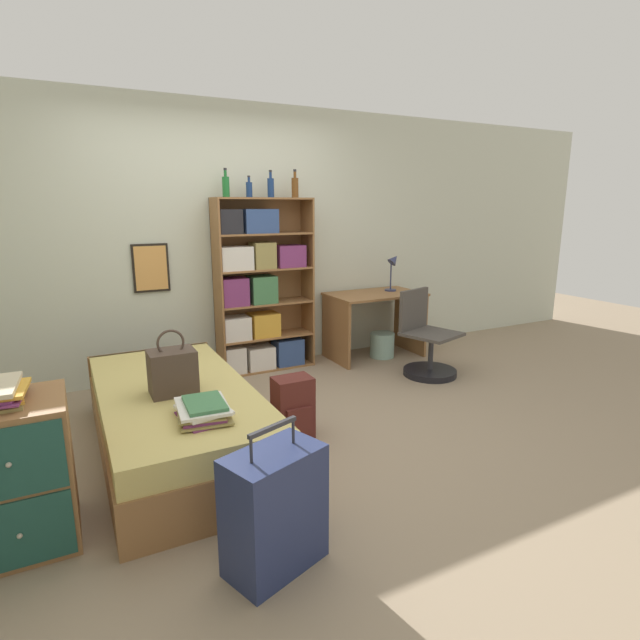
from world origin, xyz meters
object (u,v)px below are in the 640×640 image
at_px(bottle_brown, 249,189).
at_px(desk, 375,314).
at_px(desk_lamp, 393,265).
at_px(book_stack_on_bed, 203,410).
at_px(desk_chair, 427,349).
at_px(bookcase, 258,292).
at_px(suitcase, 275,510).
at_px(bottle_clear, 271,187).
at_px(backpack, 293,408).
at_px(bed, 176,418).
at_px(handbag, 173,371).
at_px(bottle_green, 226,186).
at_px(dresser, 18,474).
at_px(bottle_blue, 295,187).
at_px(waste_bin, 382,345).

relative_size(bottle_brown, desk, 0.20).
bearing_deg(bottle_brown, desk_lamp, -5.15).
height_order(book_stack_on_bed, desk_chair, desk_chair).
height_order(bookcase, bottle_brown, bottle_brown).
bearing_deg(desk_chair, bookcase, 147.67).
height_order(book_stack_on_bed, suitcase, suitcase).
height_order(bottle_clear, backpack, bottle_clear).
relative_size(bed, book_stack_on_bed, 5.26).
distance_m(desk, desk_chair, 0.79).
bearing_deg(bed, desk_chair, 10.37).
bearing_deg(bed, handbag, -99.80).
bearing_deg(bottle_green, book_stack_on_bed, -111.64).
distance_m(dresser, bookcase, 2.85).
relative_size(bookcase, backpack, 3.80).
relative_size(dresser, desk, 0.74).
bearing_deg(bottle_blue, backpack, -115.48).
distance_m(suitcase, desk, 3.40).
height_order(handbag, waste_bin, handbag).
height_order(bed, bottle_green, bottle_green).
height_order(dresser, bookcase, bookcase).
bearing_deg(bottle_blue, waste_bin, -12.79).
height_order(bottle_green, backpack, bottle_green).
bearing_deg(bottle_blue, desk_chair, -41.73).
height_order(handbag, book_stack_on_bed, handbag).
distance_m(dresser, desk, 3.75).
relative_size(suitcase, waste_bin, 2.61).
distance_m(bed, bottle_clear, 2.46).
bearing_deg(handbag, book_stack_on_bed, -81.80).
bearing_deg(bottle_clear, bookcase, -170.18).
relative_size(bottle_green, backpack, 0.58).
height_order(suitcase, bottle_green, bottle_green).
xyz_separation_m(book_stack_on_bed, bottle_green, (0.79, 2.00, 1.30)).
relative_size(handbag, backpack, 0.94).
relative_size(suitcase, bottle_brown, 3.53).
distance_m(suitcase, bottle_green, 3.22).
bearing_deg(handbag, suitcase, -81.17).
distance_m(book_stack_on_bed, bottle_green, 2.51).
xyz_separation_m(bottle_blue, waste_bin, (0.94, -0.21, -1.68)).
distance_m(handbag, bookcase, 1.88).
bearing_deg(desk_chair, bottle_clear, 143.31).
xyz_separation_m(handbag, book_stack_on_bed, (0.07, -0.48, -0.10)).
bearing_deg(handbag, bookcase, 52.72).
height_order(bed, dresser, dresser).
height_order(dresser, desk_lamp, desk_lamp).
relative_size(desk_chair, backpack, 1.85).
height_order(bottle_green, desk_chair, bottle_green).
bearing_deg(bottle_green, suitcase, -103.67).
bearing_deg(bookcase, book_stack_on_bed, -118.43).
bearing_deg(suitcase, desk_chair, 37.79).
bearing_deg(bottle_clear, suitcase, -112.04).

